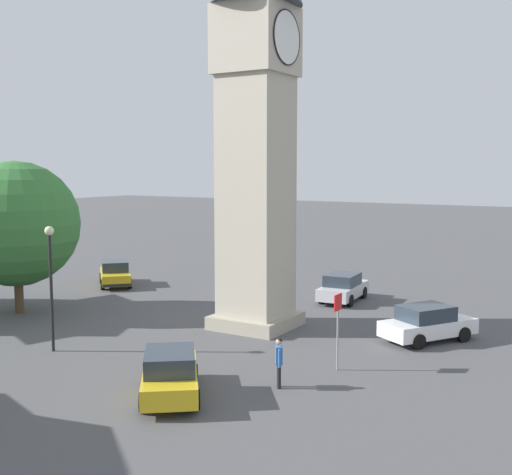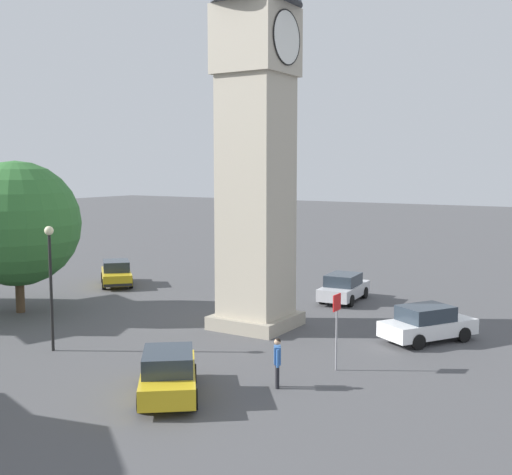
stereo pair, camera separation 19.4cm
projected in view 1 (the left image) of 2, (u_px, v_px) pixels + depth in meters
The scene contains 10 objects.
ground_plane at pixel (256, 327), 29.39m from camera, with size 200.00×200.00×0.00m, color #4C4C4F.
clock_tower at pixel (256, 62), 28.08m from camera, with size 4.09×4.09×20.45m.
car_blue_kerb at pixel (428, 323), 26.94m from camera, with size 4.40×3.59×1.53m.
car_silver_kerb at pixel (170, 374), 20.37m from camera, with size 4.29×3.87×1.53m.
car_red_corner at pixel (343, 287), 34.97m from camera, with size 4.26×2.09×1.53m.
car_white_side at pixel (115, 273), 39.63m from camera, with size 4.06×4.15×1.53m.
pedestrian at pixel (279, 358), 21.19m from camera, with size 0.49×0.38×1.69m.
tree at pixel (16, 224), 31.78m from camera, with size 6.25×6.25×7.65m.
lamp_post at pixel (51, 268), 25.16m from camera, with size 0.36×0.36×5.02m.
road_sign at pixel (338, 319), 22.93m from camera, with size 0.60×0.07×2.80m.
Camera 1 is at (-24.56, -14.97, 7.33)m, focal length 44.80 mm.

